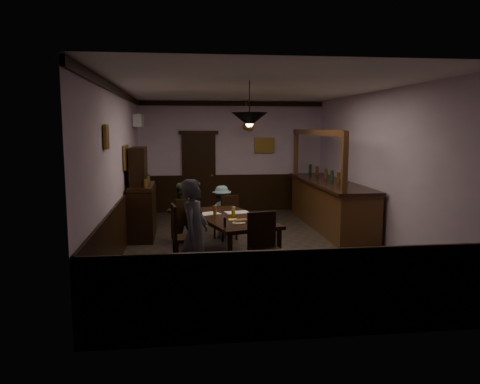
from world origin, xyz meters
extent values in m
cube|color=#2D2621|center=(0.00, 0.00, -0.01)|extent=(5.00, 8.00, 0.01)
cube|color=white|center=(0.00, 0.00, 3.00)|extent=(5.00, 8.00, 0.01)
cube|color=#BEA6C1|center=(0.00, 4.00, 1.50)|extent=(5.00, 0.01, 3.00)
cube|color=#BEA6C1|center=(0.00, -4.00, 1.50)|extent=(5.00, 0.01, 3.00)
cube|color=#BEA6C1|center=(-2.50, 0.00, 1.50)|extent=(0.01, 8.00, 3.00)
cube|color=#BEA6C1|center=(2.50, 0.00, 1.50)|extent=(0.01, 8.00, 3.00)
cube|color=black|center=(-0.54, -0.74, 0.72)|extent=(1.58, 2.39, 0.06)
cube|color=black|center=(-0.66, -1.84, 0.34)|extent=(0.07, 0.07, 0.69)
cube|color=black|center=(0.15, -1.61, 0.34)|extent=(0.07, 0.07, 0.69)
cube|color=black|center=(-1.23, 0.12, 0.34)|extent=(0.07, 0.07, 0.69)
cube|color=black|center=(-0.43, 0.35, 0.34)|extent=(0.07, 0.07, 0.69)
cube|color=black|center=(-1.36, 0.42, 0.43)|extent=(0.49, 0.49, 0.05)
cube|color=black|center=(-1.31, 0.25, 0.68)|extent=(0.39, 0.14, 0.47)
cube|color=black|center=(-1.24, 0.62, 0.20)|extent=(0.04, 0.04, 0.41)
cube|color=black|center=(-1.55, 0.54, 0.20)|extent=(0.04, 0.04, 0.41)
cube|color=black|center=(-1.16, 0.31, 0.20)|extent=(0.04, 0.04, 0.41)
cube|color=black|center=(-1.47, 0.23, 0.20)|extent=(0.04, 0.04, 0.41)
cube|color=black|center=(-0.49, 0.68, 0.43)|extent=(0.54, 0.54, 0.05)
cube|color=black|center=(-0.41, 0.51, 0.69)|extent=(0.38, 0.21, 0.48)
cube|color=black|center=(-0.41, 0.90, 0.21)|extent=(0.04, 0.04, 0.41)
cube|color=black|center=(-0.71, 0.76, 0.21)|extent=(0.04, 0.04, 0.41)
cube|color=black|center=(-0.27, 0.60, 0.21)|extent=(0.04, 0.04, 0.41)
cube|color=black|center=(-0.57, 0.46, 0.21)|extent=(0.04, 0.04, 0.41)
cube|color=black|center=(-0.15, -2.09, 0.48)|extent=(0.52, 0.52, 0.05)
cube|color=black|center=(-0.18, -1.89, 0.77)|extent=(0.45, 0.12, 0.53)
cube|color=black|center=(-0.30, -2.30, 0.23)|extent=(0.04, 0.04, 0.46)
cube|color=black|center=(0.06, -2.24, 0.23)|extent=(0.04, 0.04, 0.46)
cube|color=black|center=(-0.36, -1.94, 0.23)|extent=(0.04, 0.04, 0.46)
cube|color=black|center=(0.00, -1.88, 0.23)|extent=(0.04, 0.04, 0.46)
cube|color=black|center=(-1.30, -1.18, 0.49)|extent=(0.51, 0.51, 0.05)
cube|color=black|center=(-1.51, -1.20, 0.78)|extent=(0.11, 0.46, 0.54)
cube|color=black|center=(-1.10, -1.33, 0.23)|extent=(0.04, 0.04, 0.47)
cube|color=black|center=(-1.15, -0.97, 0.23)|extent=(0.04, 0.04, 0.47)
cube|color=black|center=(-1.46, -1.38, 0.23)|extent=(0.04, 0.04, 0.47)
cube|color=black|center=(-1.51, -1.02, 0.23)|extent=(0.04, 0.04, 0.47)
imported|color=#53545F|center=(-1.20, -2.24, 0.79)|extent=(0.56, 0.67, 1.58)
imported|color=#3E482B|center=(-1.41, 0.62, 0.60)|extent=(0.73, 0.67, 1.20)
imported|color=slate|center=(-0.55, 0.87, 0.55)|extent=(0.76, 0.52, 1.09)
cube|color=silver|center=(-0.92, -0.45, 0.75)|extent=(0.51, 0.45, 0.01)
cube|color=silver|center=(-0.37, -0.39, 0.75)|extent=(0.47, 0.37, 0.01)
cube|color=#DED651|center=(-0.52, -1.02, 0.75)|extent=(0.19, 0.19, 0.00)
cylinder|color=white|center=(-0.13, -1.16, 0.76)|extent=(0.15, 0.15, 0.01)
imported|color=white|center=(-0.13, -1.19, 0.80)|extent=(0.10, 0.10, 0.07)
cylinder|color=white|center=(-0.46, -1.33, 0.76)|extent=(0.22, 0.22, 0.01)
torus|color=#C68C47|center=(-0.48, -1.29, 0.79)|extent=(0.13, 0.13, 0.04)
torus|color=#C68C47|center=(-0.38, -1.25, 0.79)|extent=(0.13, 0.13, 0.04)
cylinder|color=yellow|center=(-0.50, -0.81, 0.81)|extent=(0.07, 0.07, 0.12)
cylinder|color=#BF721E|center=(-0.81, -0.78, 0.85)|extent=(0.06, 0.06, 0.20)
cylinder|color=silver|center=(-0.47, -0.63, 0.82)|extent=(0.06, 0.06, 0.15)
cylinder|color=black|center=(-0.71, -1.54, 0.82)|extent=(0.04, 0.04, 0.14)
cube|color=black|center=(-2.20, 1.11, 0.51)|extent=(0.51, 1.43, 1.02)
cube|color=black|center=(-2.20, 1.11, 1.07)|extent=(0.49, 1.37, 0.08)
cube|color=black|center=(-2.25, 1.11, 1.48)|extent=(0.31, 0.92, 0.81)
cube|color=#472713|center=(2.00, 1.56, 0.51)|extent=(0.83, 3.89, 1.02)
cube|color=black|center=(1.98, 1.56, 1.04)|extent=(0.93, 3.98, 0.06)
cube|color=#472713|center=(1.63, 1.56, 2.18)|extent=(0.10, 3.80, 0.12)
cube|color=#472713|center=(1.63, -0.30, 1.62)|extent=(0.10, 0.10, 1.20)
cube|color=#472713|center=(1.63, 3.41, 1.62)|extent=(0.10, 0.10, 1.20)
cube|color=black|center=(-0.90, 3.95, 1.05)|extent=(0.90, 0.06, 2.10)
cube|color=white|center=(-2.38, 2.90, 2.45)|extent=(0.20, 0.85, 0.30)
cube|color=olive|center=(-2.46, -1.60, 2.15)|extent=(0.04, 0.28, 0.36)
cube|color=olive|center=(-2.46, 0.80, 1.70)|extent=(0.04, 0.62, 0.48)
cube|color=olive|center=(0.90, 3.96, 1.80)|extent=(0.55, 0.04, 0.42)
cylinder|color=black|center=(-0.32, -1.51, 2.70)|extent=(0.02, 0.02, 0.59)
cone|color=black|center=(-0.32, -1.51, 2.41)|extent=(0.56, 0.56, 0.22)
sphere|color=#FFD88C|center=(-0.32, -1.51, 2.36)|extent=(0.12, 0.12, 0.12)
cylinder|color=#BF8C3F|center=(0.10, 1.36, 2.65)|extent=(0.02, 0.02, 0.70)
cone|color=#BF8C3F|center=(0.10, 1.36, 2.30)|extent=(0.20, 0.20, 0.22)
sphere|color=#FFD88C|center=(0.10, 1.36, 2.25)|extent=(0.12, 0.12, 0.12)
cylinder|color=#BF8C3F|center=(0.30, 3.30, 2.65)|extent=(0.02, 0.02, 0.70)
cone|color=#BF8C3F|center=(0.30, 3.30, 2.30)|extent=(0.20, 0.20, 0.22)
sphere|color=#FFD88C|center=(0.30, 3.30, 2.25)|extent=(0.12, 0.12, 0.12)
camera|label=1|loc=(-1.37, -8.70, 2.29)|focal=35.00mm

